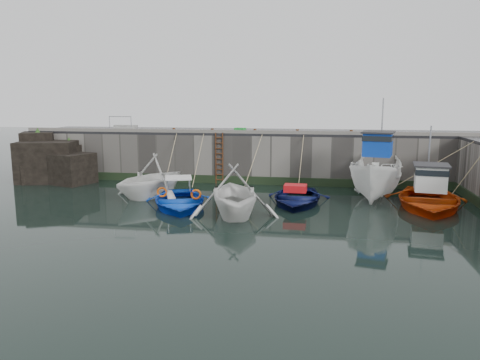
% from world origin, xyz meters
% --- Properties ---
extents(ground, '(120.00, 120.00, 0.00)m').
position_xyz_m(ground, '(0.00, 0.00, 0.00)').
color(ground, black).
rests_on(ground, ground).
extents(quay_back, '(30.00, 5.00, 3.00)m').
position_xyz_m(quay_back, '(0.00, 12.50, 1.50)').
color(quay_back, slate).
rests_on(quay_back, ground).
extents(road_back, '(30.00, 5.00, 0.16)m').
position_xyz_m(road_back, '(0.00, 12.50, 3.08)').
color(road_back, black).
rests_on(road_back, quay_back).
extents(kerb_back, '(30.00, 0.30, 0.20)m').
position_xyz_m(kerb_back, '(0.00, 10.15, 3.26)').
color(kerb_back, slate).
rests_on(kerb_back, road_back).
extents(algae_back, '(30.00, 0.08, 0.50)m').
position_xyz_m(algae_back, '(0.00, 9.96, 0.25)').
color(algae_back, black).
rests_on(algae_back, ground).
extents(rock_outcrop, '(5.85, 4.24, 3.41)m').
position_xyz_m(rock_outcrop, '(-12.92, 9.11, 1.26)').
color(rock_outcrop, black).
rests_on(rock_outcrop, ground).
extents(ladder, '(0.51, 0.08, 3.20)m').
position_xyz_m(ladder, '(-2.00, 9.91, 1.59)').
color(ladder, '#3F1E0F').
rests_on(ladder, ground).
extents(boat_near_white, '(5.94, 6.31, 2.65)m').
position_xyz_m(boat_near_white, '(-4.86, 5.47, 0.00)').
color(boat_near_white, white).
rests_on(boat_near_white, ground).
extents(boat_near_white_rope, '(0.04, 3.30, 3.10)m').
position_xyz_m(boat_near_white_rope, '(-4.86, 8.99, 0.00)').
color(boat_near_white_rope, tan).
rests_on(boat_near_white_rope, ground).
extents(boat_near_blue, '(5.17, 6.15, 1.09)m').
position_xyz_m(boat_near_blue, '(-2.66, 3.39, 0.00)').
color(boat_near_blue, blue).
rests_on(boat_near_blue, ground).
extents(boat_near_blue_rope, '(0.04, 4.86, 3.10)m').
position_xyz_m(boat_near_blue_rope, '(-2.66, 7.95, 0.00)').
color(boat_near_blue_rope, tan).
rests_on(boat_near_blue_rope, ground).
extents(boat_near_blacktrim, '(5.53, 6.02, 2.66)m').
position_xyz_m(boat_near_blacktrim, '(0.33, 2.15, 0.00)').
color(boat_near_blacktrim, silver).
rests_on(boat_near_blacktrim, ground).
extents(boat_near_blacktrim_rope, '(0.04, 5.95, 3.10)m').
position_xyz_m(boat_near_blacktrim_rope, '(0.33, 7.32, 0.00)').
color(boat_near_blacktrim_rope, tan).
rests_on(boat_near_blacktrim_rope, ground).
extents(boat_near_navy, '(3.81, 5.20, 1.05)m').
position_xyz_m(boat_near_navy, '(3.05, 5.17, 0.00)').
color(boat_near_navy, '#0A1141').
rests_on(boat_near_navy, ground).
extents(boat_near_navy_rope, '(0.04, 3.49, 3.10)m').
position_xyz_m(boat_near_navy_rope, '(3.05, 8.83, 0.00)').
color(boat_near_navy_rope, tan).
rests_on(boat_near_navy_rope, ground).
extents(boat_far_white, '(4.03, 7.31, 5.67)m').
position_xyz_m(boat_far_white, '(7.27, 7.35, 1.12)').
color(boat_far_white, white).
rests_on(boat_far_white, ground).
extents(boat_far_orange, '(5.33, 6.83, 4.29)m').
position_xyz_m(boat_far_orange, '(9.49, 5.28, 0.41)').
color(boat_far_orange, '#E0420B').
rests_on(boat_far_orange, ground).
extents(fish_crate, '(0.75, 0.62, 0.32)m').
position_xyz_m(fish_crate, '(-0.75, 10.37, 3.32)').
color(fish_crate, green).
rests_on(fish_crate, road_back).
extents(railing, '(1.60, 1.05, 1.00)m').
position_xyz_m(railing, '(-8.75, 11.25, 3.36)').
color(railing, '#A5A8AD').
rests_on(railing, road_back).
extents(bollard_a, '(0.18, 0.18, 0.28)m').
position_xyz_m(bollard_a, '(-5.00, 10.25, 3.30)').
color(bollard_a, '#3F1E0F').
rests_on(bollard_a, road_back).
extents(bollard_b, '(0.18, 0.18, 0.28)m').
position_xyz_m(bollard_b, '(-2.50, 10.25, 3.30)').
color(bollard_b, '#3F1E0F').
rests_on(bollard_b, road_back).
extents(bollard_c, '(0.18, 0.18, 0.28)m').
position_xyz_m(bollard_c, '(0.20, 10.25, 3.30)').
color(bollard_c, '#3F1E0F').
rests_on(bollard_c, road_back).
extents(bollard_d, '(0.18, 0.18, 0.28)m').
position_xyz_m(bollard_d, '(2.80, 10.25, 3.30)').
color(bollard_d, '#3F1E0F').
rests_on(bollard_d, road_back).
extents(bollard_e, '(0.18, 0.18, 0.28)m').
position_xyz_m(bollard_e, '(6.00, 10.25, 3.30)').
color(bollard_e, '#3F1E0F').
rests_on(bollard_e, road_back).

